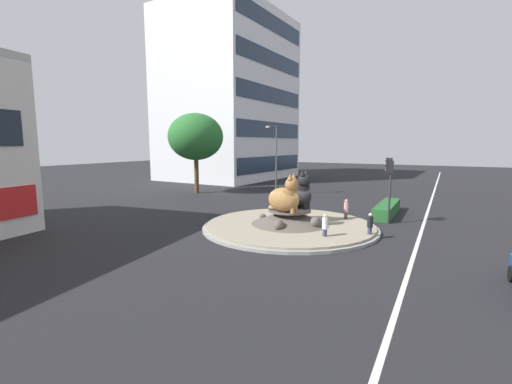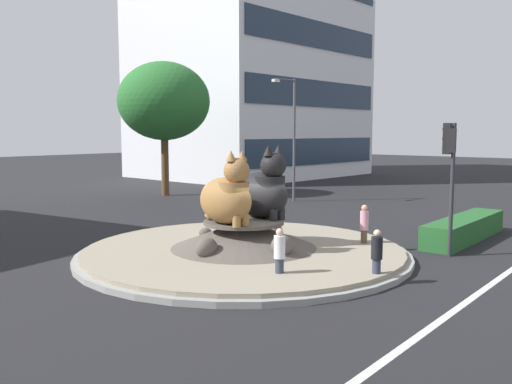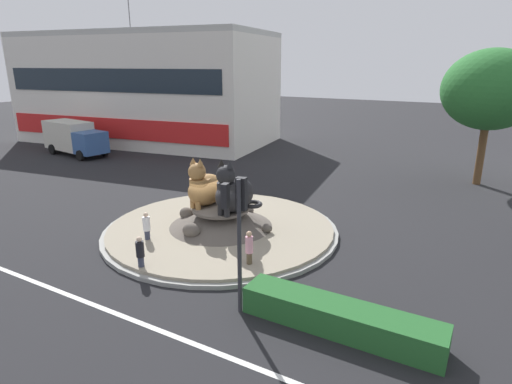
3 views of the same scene
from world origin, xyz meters
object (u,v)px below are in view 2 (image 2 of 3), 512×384
(traffic_light_mast, at_px, (450,159))
(office_tower, at_px, (252,44))
(cat_statue_black, at_px, (263,191))
(pedestrian_black_shirt, at_px, (377,255))
(cat_statue_tabby, at_px, (228,197))
(streetlight_arm, at_px, (292,132))
(broadleaf_tree_behind_island, at_px, (164,101))
(pedestrian_pink_shirt, at_px, (364,226))
(pedestrian_white_shirt, at_px, (280,255))

(traffic_light_mast, bearing_deg, office_tower, -49.40)
(cat_statue_black, relative_size, pedestrian_black_shirt, 1.65)
(office_tower, bearing_deg, cat_statue_tabby, -138.67)
(cat_statue_tabby, height_order, streetlight_arm, streetlight_arm)
(cat_statue_black, relative_size, traffic_light_mast, 0.57)
(traffic_light_mast, height_order, pedestrian_black_shirt, traffic_light_mast)
(broadleaf_tree_behind_island, distance_m, pedestrian_black_shirt, 24.09)
(cat_statue_black, height_order, traffic_light_mast, traffic_light_mast)
(office_tower, distance_m, broadleaf_tree_behind_island, 19.31)
(cat_statue_tabby, height_order, pedestrian_pink_shirt, cat_statue_tabby)
(office_tower, height_order, pedestrian_black_shirt, office_tower)
(broadleaf_tree_behind_island, relative_size, streetlight_arm, 1.19)
(broadleaf_tree_behind_island, relative_size, pedestrian_black_shirt, 5.68)
(pedestrian_black_shirt, bearing_deg, streetlight_arm, 46.82)
(office_tower, xyz_separation_m, pedestrian_white_shirt, (-29.27, -25.39, -11.83))
(traffic_light_mast, xyz_separation_m, streetlight_arm, (8.67, 12.73, 0.92))
(office_tower, bearing_deg, broadleaf_tree_behind_island, -155.99)
(traffic_light_mast, bearing_deg, pedestrian_white_shirt, 59.37)
(cat_statue_tabby, height_order, pedestrian_white_shirt, cat_statue_tabby)
(streetlight_arm, xyz_separation_m, pedestrian_white_shirt, (-15.01, -10.33, -3.43))
(office_tower, bearing_deg, pedestrian_black_shirt, -132.27)
(cat_statue_tabby, distance_m, pedestrian_white_shirt, 3.40)
(pedestrian_white_shirt, bearing_deg, cat_statue_black, 2.50)
(broadleaf_tree_behind_island, bearing_deg, pedestrian_white_shirt, -123.17)
(broadleaf_tree_behind_island, height_order, pedestrian_pink_shirt, broadleaf_tree_behind_island)
(broadleaf_tree_behind_island, relative_size, pedestrian_pink_shirt, 5.24)
(traffic_light_mast, xyz_separation_m, broadleaf_tree_behind_island, (5.95, 21.20, 2.91))
(cat_statue_black, xyz_separation_m, traffic_light_mast, (3.52, -5.23, 1.16))
(cat_statue_black, height_order, pedestrian_white_shirt, cat_statue_black)
(cat_statue_black, distance_m, pedestrian_black_shirt, 5.27)
(traffic_light_mast, height_order, streetlight_arm, streetlight_arm)
(pedestrian_white_shirt, xyz_separation_m, pedestrian_black_shirt, (1.68, -2.13, -0.01))
(cat_statue_black, bearing_deg, pedestrian_white_shirt, -38.20)
(pedestrian_pink_shirt, relative_size, pedestrian_black_shirt, 1.08)
(traffic_light_mast, bearing_deg, broadleaf_tree_behind_island, -25.55)
(cat_statue_tabby, xyz_separation_m, streetlight_arm, (13.91, 7.38, 2.13))
(traffic_light_mast, relative_size, broadleaf_tree_behind_island, 0.51)
(pedestrian_white_shirt, bearing_deg, broadleaf_tree_behind_island, 14.21)
(pedestrian_pink_shirt, xyz_separation_m, pedestrian_white_shirt, (-5.24, -0.16, -0.07))
(streetlight_arm, xyz_separation_m, pedestrian_pink_shirt, (-9.77, -10.17, -3.36))
(broadleaf_tree_behind_island, bearing_deg, streetlight_arm, -72.18)
(cat_statue_tabby, distance_m, office_tower, 37.53)
(broadleaf_tree_behind_island, height_order, pedestrian_white_shirt, broadleaf_tree_behind_island)
(cat_statue_black, bearing_deg, pedestrian_pink_shirt, 48.96)
(cat_statue_tabby, distance_m, pedestrian_black_shirt, 5.28)
(pedestrian_black_shirt, bearing_deg, traffic_light_mast, 0.45)
(streetlight_arm, bearing_deg, traffic_light_mast, 63.00)
(pedestrian_pink_shirt, bearing_deg, traffic_light_mast, -5.75)
(pedestrian_pink_shirt, bearing_deg, cat_statue_black, -166.67)
(pedestrian_black_shirt, bearing_deg, pedestrian_pink_shirt, 36.56)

